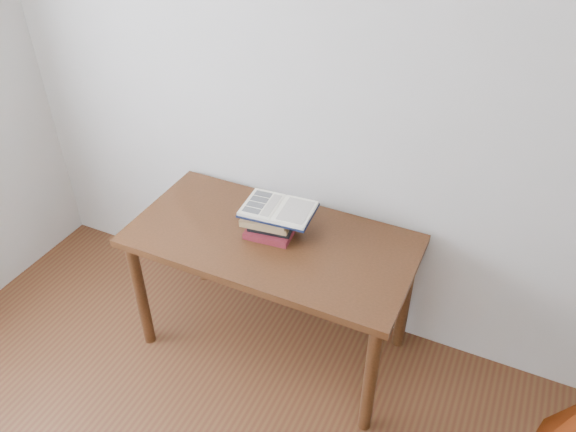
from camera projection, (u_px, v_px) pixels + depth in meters
The scene contains 3 objects.
desk at pixel (271, 254), 2.69m from camera, with size 1.35×0.67×0.72m.
book_stack at pixel (270, 222), 2.62m from camera, with size 0.26×0.21×0.12m.
open_book at pixel (278, 209), 2.58m from camera, with size 0.35×0.25×0.03m.
Camera 1 is at (0.86, -0.44, 2.37)m, focal length 35.00 mm.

